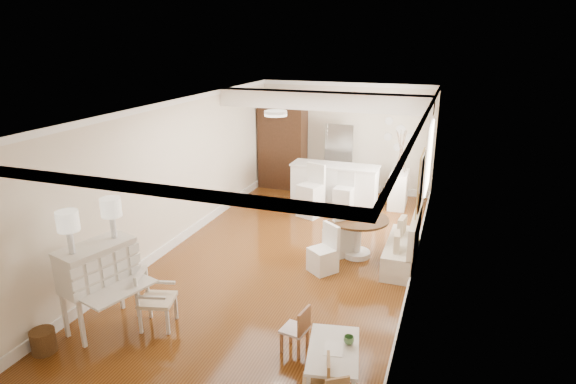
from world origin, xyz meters
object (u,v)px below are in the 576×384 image
Objects in this scene: kids_chair_b at (295,329)px; slip_chair_near at (323,249)px; breakfast_counter at (334,186)px; bar_stool_right at (344,193)px; gustavian_armchair at (157,299)px; wicker_basket at (43,341)px; dining_table at (357,237)px; bar_stool_left at (311,191)px; kids_chair_a at (316,381)px; secretary_bureau at (100,286)px; slip_chair_far at (338,231)px; kids_table at (333,366)px; pantry_cabinet at (283,145)px; sideboard at (398,189)px; fridge at (353,160)px.

slip_chair_near is (-0.26, 2.26, 0.10)m from kids_chair_b.
breakfast_counter is 2.03× the size of bar_stool_right.
gustavian_armchair is 1.49m from wicker_basket.
breakfast_counter is (-0.90, 5.59, 0.19)m from kids_chair_b.
bar_stool_left is (-1.43, 1.73, 0.22)m from dining_table.
bar_stool_left reaches higher than kids_chair_a.
bar_stool_left reaches higher than breakfast_counter.
bar_stool_right reaches higher than slip_chair_near.
wicker_basket is at bearing -99.55° from secretary_bureau.
slip_chair_far is at bearing 55.12° from wicker_basket.
secretary_bureau is at bearing -107.51° from bar_stool_right.
kids_chair_a is 3.91m from dining_table.
kids_chair_b is at bearing 23.82° from secretary_bureau.
gustavian_armchair is at bearing -77.38° from kids_chair_b.
kids_chair_a is at bearing 56.67° from slip_chair_far.
bar_stool_right is at bearing -53.77° from breakfast_counter.
kids_table is 0.95× the size of bar_stool_right.
kids_chair_a is 0.30× the size of breakfast_counter.
kids_chair_a is at bearing -102.73° from kids_table.
kids_table is 3.53m from dining_table.
secretary_bureau is at bearing -106.79° from breakfast_counter.
breakfast_counter is 0.89× the size of pantry_cabinet.
secretary_bureau reaches higher than sideboard.
sideboard is at bearing -146.68° from slip_chair_far.
slip_chair_far is at bearing 174.56° from kids_chair_a.
pantry_cabinet reaches higher than dining_table.
kids_table is 7.24m from fridge.
sideboard is at bearing -37.55° from gustavian_armchair.
pantry_cabinet reaches higher than wicker_basket.
kids_chair_a is 6.60m from breakfast_counter.
fridge is at bearing -26.22° from gustavian_armchair.
gustavian_armchair is 0.96× the size of sideboard.
kids_table is 6.56m from sideboard.
dining_table reaches higher than kids_chair_b.
kids_table is 1.05× the size of slip_chair_far.
kids_table is at bearing -51.04° from bar_stool_left.
bar_stool_left reaches higher than sideboard.
kids_chair_b is 0.36× the size of fridge.
sideboard is (0.79, 3.85, 0.00)m from slip_chair_near.
pantry_cabinet is at bearing -173.16° from kids_chair_a.
wicker_basket is 0.31× the size of bar_stool_right.
kids_chair_b is at bearing -163.41° from kids_chair_a.
bar_stool_left reaches higher than wicker_basket.
wicker_basket is 7.05m from breakfast_counter.
pantry_cabinet reaches higher than bar_stool_right.
slip_chair_far reaches higher than kids_chair_b.
pantry_cabinet is at bearing 86.69° from wicker_basket.
kids_table is (2.61, -0.34, -0.19)m from gustavian_armchair.
gustavian_armchair is 6.71m from sideboard.
kids_chair_a is at bearing -53.14° from bar_stool_left.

